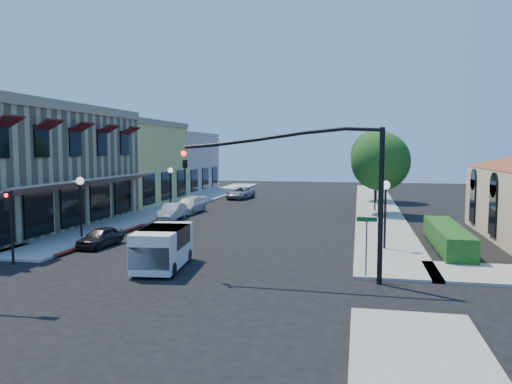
% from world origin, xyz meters
% --- Properties ---
extents(ground, '(120.00, 120.00, 0.00)m').
position_xyz_m(ground, '(0.00, 0.00, 0.00)').
color(ground, black).
rests_on(ground, ground).
extents(sidewalk_left, '(3.50, 50.00, 0.12)m').
position_xyz_m(sidewalk_left, '(-8.75, 27.00, 0.06)').
color(sidewalk_left, gray).
rests_on(sidewalk_left, ground).
extents(sidewalk_right, '(3.50, 50.00, 0.12)m').
position_xyz_m(sidewalk_right, '(8.75, 27.00, 0.06)').
color(sidewalk_right, gray).
rests_on(sidewalk_right, ground).
extents(curb_red_strip, '(0.25, 10.00, 0.06)m').
position_xyz_m(curb_red_strip, '(-6.90, 8.00, 0.00)').
color(curb_red_strip, maroon).
rests_on(curb_red_strip, ground).
extents(corner_brick_building, '(11.77, 18.20, 8.10)m').
position_xyz_m(corner_brick_building, '(-15.45, 11.00, 4.01)').
color(corner_brick_building, tan).
rests_on(corner_brick_building, ground).
extents(yellow_stucco_building, '(10.00, 12.00, 7.60)m').
position_xyz_m(yellow_stucco_building, '(-15.50, 26.00, 3.80)').
color(yellow_stucco_building, tan).
rests_on(yellow_stucco_building, ground).
extents(pink_stucco_building, '(10.00, 12.00, 7.00)m').
position_xyz_m(pink_stucco_building, '(-15.50, 38.00, 3.50)').
color(pink_stucco_building, beige).
rests_on(pink_stucco_building, ground).
extents(hedge, '(1.40, 8.00, 1.10)m').
position_xyz_m(hedge, '(11.70, 9.00, 0.00)').
color(hedge, '#154112').
rests_on(hedge, ground).
extents(street_tree_a, '(4.56, 4.56, 6.48)m').
position_xyz_m(street_tree_a, '(8.80, 22.00, 4.19)').
color(street_tree_a, '#342515').
rests_on(street_tree_a, ground).
extents(street_tree_b, '(4.94, 4.94, 7.02)m').
position_xyz_m(street_tree_b, '(8.80, 32.00, 4.54)').
color(street_tree_b, '#342515').
rests_on(street_tree_b, ground).
extents(signal_mast_arm, '(8.01, 0.39, 6.00)m').
position_xyz_m(signal_mast_arm, '(5.86, 1.50, 4.09)').
color(signal_mast_arm, black).
rests_on(signal_mast_arm, ground).
extents(secondary_signal, '(0.28, 0.42, 3.32)m').
position_xyz_m(secondary_signal, '(-8.00, 1.41, 2.32)').
color(secondary_signal, black).
rests_on(secondary_signal, ground).
extents(street_name_sign, '(0.80, 0.06, 2.50)m').
position_xyz_m(street_name_sign, '(7.50, 2.20, 1.70)').
color(street_name_sign, '#595B5E').
rests_on(street_name_sign, ground).
extents(lamppost_left_near, '(0.44, 0.44, 3.57)m').
position_xyz_m(lamppost_left_near, '(-8.50, 8.00, 2.74)').
color(lamppost_left_near, black).
rests_on(lamppost_left_near, ground).
extents(lamppost_left_far, '(0.44, 0.44, 3.57)m').
position_xyz_m(lamppost_left_far, '(-8.50, 22.00, 2.74)').
color(lamppost_left_far, black).
rests_on(lamppost_left_far, ground).
extents(lamppost_right_near, '(0.44, 0.44, 3.57)m').
position_xyz_m(lamppost_right_near, '(8.50, 8.00, 2.74)').
color(lamppost_right_near, black).
rests_on(lamppost_right_near, ground).
extents(lamppost_right_far, '(0.44, 0.44, 3.57)m').
position_xyz_m(lamppost_right_far, '(8.50, 24.00, 2.74)').
color(lamppost_right_far, black).
rests_on(lamppost_right_far, ground).
extents(white_van, '(2.13, 4.16, 1.77)m').
position_xyz_m(white_van, '(-1.10, 2.13, 1.03)').
color(white_van, silver).
rests_on(white_van, ground).
extents(parked_car_a, '(1.51, 3.18, 1.05)m').
position_xyz_m(parked_car_a, '(-6.20, 6.00, 0.53)').
color(parked_car_a, black).
rests_on(parked_car_a, ground).
extents(parked_car_b, '(1.39, 3.61, 1.17)m').
position_xyz_m(parked_car_b, '(-6.20, 16.42, 0.59)').
color(parked_car_b, silver).
rests_on(parked_car_b, ground).
extents(parked_car_c, '(1.96, 4.38, 1.25)m').
position_xyz_m(parked_car_c, '(-6.20, 20.00, 0.62)').
color(parked_car_c, silver).
rests_on(parked_car_c, ground).
extents(parked_car_d, '(2.50, 4.54, 1.20)m').
position_xyz_m(parked_car_d, '(-4.80, 32.00, 0.60)').
color(parked_car_d, gray).
rests_on(parked_car_d, ground).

